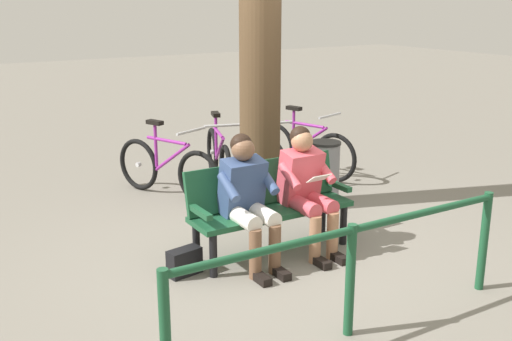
% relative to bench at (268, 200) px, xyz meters
% --- Properties ---
extents(ground_plane, '(40.00, 40.00, 0.00)m').
position_rel_bench_xyz_m(ground_plane, '(0.04, 0.17, -0.51)').
color(ground_plane, slate).
extents(bench, '(1.61, 0.50, 0.87)m').
position_rel_bench_xyz_m(bench, '(0.00, 0.00, 0.00)').
color(bench, '#194C2D').
rests_on(bench, ground).
extents(person_reading, '(0.49, 0.77, 1.20)m').
position_rel_bench_xyz_m(person_reading, '(-0.32, 0.17, 0.16)').
color(person_reading, '#D84C59').
rests_on(person_reading, ground).
extents(person_companion, '(0.49, 0.77, 1.20)m').
position_rel_bench_xyz_m(person_companion, '(0.32, 0.16, 0.16)').
color(person_companion, '#334772').
rests_on(person_companion, ground).
extents(handbag, '(0.32, 0.19, 0.24)m').
position_rel_bench_xyz_m(handbag, '(0.92, 0.07, -0.39)').
color(handbag, black).
rests_on(handbag, ground).
extents(tree_trunk, '(0.45, 0.45, 3.39)m').
position_rel_bench_xyz_m(tree_trunk, '(-0.57, -1.06, 1.19)').
color(tree_trunk, '#4C3823').
rests_on(tree_trunk, ground).
extents(litter_bin, '(0.36, 0.36, 0.77)m').
position_rel_bench_xyz_m(litter_bin, '(-1.29, -0.79, -0.12)').
color(litter_bin, slate).
rests_on(litter_bin, ground).
extents(bicycle_blue, '(0.63, 1.62, 0.94)m').
position_rel_bench_xyz_m(bicycle_blue, '(-1.84, -1.95, -0.15)').
color(bicycle_blue, black).
rests_on(bicycle_blue, ground).
extents(bicycle_orange, '(0.55, 1.65, 0.94)m').
position_rel_bench_xyz_m(bicycle_orange, '(-1.16, -1.93, -0.15)').
color(bicycle_orange, black).
rests_on(bicycle_orange, ground).
extents(bicycle_purple, '(0.66, 1.61, 0.94)m').
position_rel_bench_xyz_m(bicycle_purple, '(-0.60, -2.11, -0.15)').
color(bicycle_purple, black).
rests_on(bicycle_purple, ground).
extents(bicycle_green, '(0.72, 1.58, 0.94)m').
position_rel_bench_xyz_m(bicycle_green, '(0.15, -2.03, -0.15)').
color(bicycle_green, black).
rests_on(bicycle_green, ground).
extents(railing_fence, '(2.89, 0.11, 0.85)m').
position_rel_bench_xyz_m(railing_fence, '(0.34, 1.60, 0.08)').
color(railing_fence, '#194C2D').
rests_on(railing_fence, ground).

